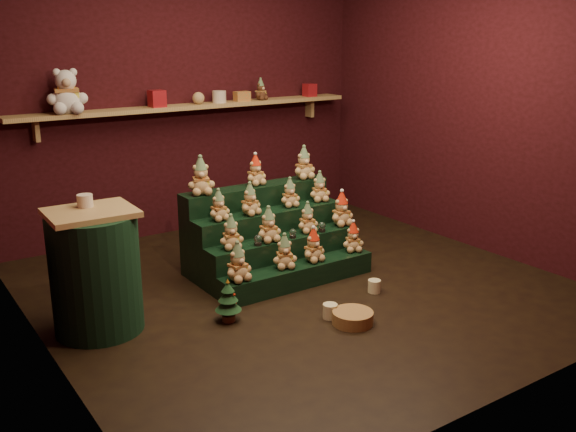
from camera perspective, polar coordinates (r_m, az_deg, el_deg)
ground at (r=5.30m, az=1.08°, el=-6.34°), size 4.00×4.00×0.00m
back_wall at (r=6.70m, az=-9.21°, el=10.59°), size 4.00×0.10×2.80m
front_wall at (r=3.50m, az=21.08°, el=4.69°), size 4.00×0.10×2.80m
left_wall at (r=4.12m, az=-22.94°, el=6.09°), size 0.10×4.00×2.80m
right_wall at (r=6.34m, az=16.68°, el=9.82°), size 0.10×4.00×2.80m
back_shelf at (r=6.56m, az=-8.50°, el=9.57°), size 3.60×0.26×0.24m
riser_tier_front at (r=5.31m, az=0.93°, el=-5.27°), size 1.40×0.22×0.18m
riser_tier_midfront at (r=5.44m, az=-0.41°, el=-3.69°), size 1.40×0.22×0.36m
riser_tier_midback at (r=5.59m, az=-1.67°, el=-2.19°), size 1.40×0.22×0.54m
riser_tier_back at (r=5.74m, az=-2.86°, el=-0.76°), size 1.40×0.22×0.72m
teddy_0 at (r=4.92m, az=-4.49°, el=-4.08°), size 0.24×0.22×0.30m
teddy_1 at (r=5.17m, az=-0.32°, el=-3.16°), size 0.25×0.23×0.28m
teddy_2 at (r=5.32m, az=2.26°, el=-2.59°), size 0.22×0.20×0.28m
teddy_3 at (r=5.58m, az=5.80°, el=-1.85°), size 0.23×0.22×0.26m
teddy_4 at (r=5.09m, az=-5.09°, el=-1.44°), size 0.23×0.21×0.27m
teddy_5 at (r=5.24m, az=-1.74°, el=-0.76°), size 0.22×0.20×0.29m
teddy_6 at (r=5.48m, az=1.74°, el=-0.14°), size 0.21×0.19×0.26m
teddy_7 at (r=5.69m, az=4.78°, el=0.65°), size 0.23×0.21×0.30m
teddy_8 at (r=5.23m, az=-6.18°, el=0.97°), size 0.19×0.18×0.25m
teddy_9 at (r=5.36m, az=-3.41°, el=1.51°), size 0.23×0.22×0.27m
teddy_10 at (r=5.61m, az=0.16°, el=2.10°), size 0.20×0.18×0.25m
teddy_11 at (r=5.79m, az=2.82°, el=2.62°), size 0.23×0.21×0.27m
teddy_12 at (r=5.34m, az=-7.76°, el=3.57°), size 0.28×0.26×0.31m
teddy_13 at (r=5.64m, az=-2.91°, el=4.11°), size 0.21×0.19×0.27m
teddy_14 at (r=5.88m, az=1.42°, el=4.76°), size 0.22×0.20×0.29m
snow_globe_a at (r=5.17m, az=-2.69°, el=-2.14°), size 0.07×0.07×0.09m
snow_globe_b at (r=5.35m, az=0.42°, el=-1.55°), size 0.06×0.06×0.08m
snow_globe_c at (r=5.53m, az=3.04°, el=-0.97°), size 0.06×0.06×0.08m
side_table at (r=4.62m, az=-16.73°, el=-4.77°), size 0.61×0.61×0.88m
table_ornament at (r=4.57m, az=-17.61°, el=1.31°), size 0.11×0.11×0.08m
mini_christmas_tree at (r=4.67m, az=-5.34°, el=-7.50°), size 0.19×0.19×0.33m
mug_left at (r=4.75m, az=3.76°, el=-8.43°), size 0.11×0.11×0.11m
mug_right at (r=5.23m, az=7.68°, el=-6.20°), size 0.10×0.10×0.10m
wicker_basket at (r=4.68m, az=5.78°, el=-8.97°), size 0.35×0.35×0.09m
white_bear at (r=6.07m, az=-19.13°, el=10.92°), size 0.41×0.39×0.49m
brown_bear at (r=6.89m, az=-2.44°, el=11.18°), size 0.19×0.18×0.22m
gift_tin_red_a at (r=6.37m, az=-11.57°, el=10.19°), size 0.14×0.14×0.16m
gift_tin_cream at (r=6.66m, az=-6.13°, el=10.49°), size 0.14×0.14×0.12m
gift_tin_red_b at (r=7.26m, az=1.94°, el=11.12°), size 0.12×0.12×0.14m
shelf_plush_ball at (r=6.55m, az=-7.97°, el=10.34°), size 0.12×0.12×0.12m
scarf_gift_box at (r=6.79m, az=-4.11°, el=10.57°), size 0.16×0.10×0.10m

